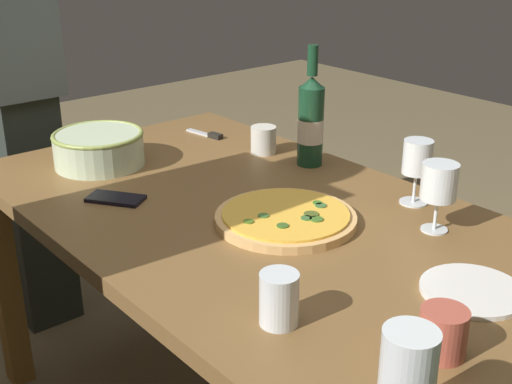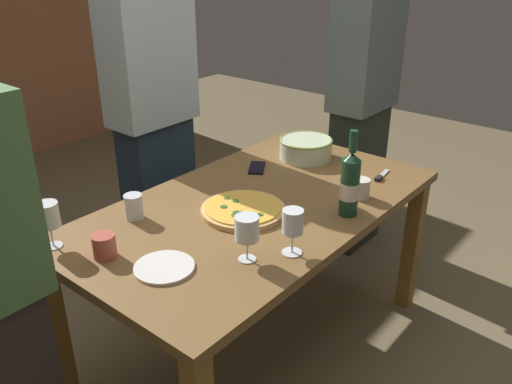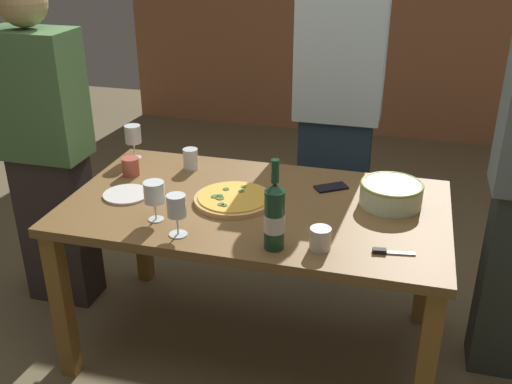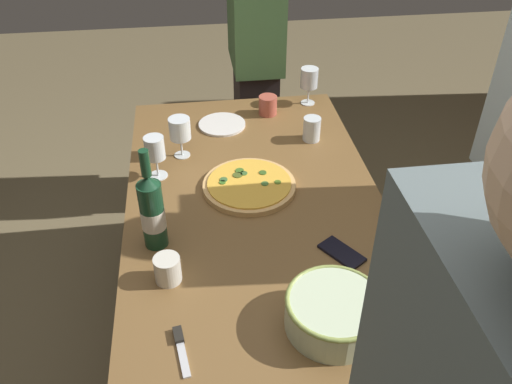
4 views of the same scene
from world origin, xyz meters
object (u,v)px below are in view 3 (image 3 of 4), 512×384
(cup_amber, at_px, (191,159))
(person_guest_right, at_px, (337,113))
(dining_table, at_px, (256,222))
(wine_glass_far_left, at_px, (177,207))
(cell_phone, at_px, (331,187))
(wine_bottle, at_px, (274,216))
(cup_spare, at_px, (320,238))
(wine_glass_by_bottle, at_px, (154,194))
(pizza, at_px, (234,199))
(side_plate, at_px, (126,194))
(wine_glass_near_pizza, at_px, (133,136))
(serving_bowl, at_px, (391,193))
(cup_ceramic, at_px, (131,167))
(person_guest_left, at_px, (46,151))
(pizza_knife, at_px, (388,252))

(cup_amber, distance_m, person_guest_right, 0.86)
(cup_amber, bearing_deg, dining_table, -35.35)
(wine_glass_far_left, height_order, cell_phone, wine_glass_far_left)
(wine_bottle, xyz_separation_m, cup_spare, (0.16, 0.04, -0.09))
(wine_glass_by_bottle, xyz_separation_m, person_guest_right, (0.56, 1.13, 0.03))
(dining_table, bearing_deg, wine_glass_far_left, -122.53)
(pizza, relative_size, wine_bottle, 0.97)
(wine_bottle, distance_m, side_plate, 0.78)
(wine_glass_near_pizza, bearing_deg, wine_glass_far_left, -53.46)
(serving_bowl, bearing_deg, dining_table, -166.35)
(wine_glass_far_left, xyz_separation_m, cup_spare, (0.54, 0.04, -0.08))
(dining_table, bearing_deg, serving_bowl, 13.65)
(cup_ceramic, distance_m, person_guest_right, 1.14)
(cup_ceramic, bearing_deg, person_guest_left, 179.59)
(wine_glass_near_pizza, bearing_deg, pizza, -29.29)
(pizza, relative_size, wine_glass_near_pizza, 1.98)
(wine_glass_far_left, relative_size, cell_phone, 1.16)
(wine_glass_by_bottle, distance_m, cup_spare, 0.68)
(cup_ceramic, relative_size, pizza_knife, 0.54)
(dining_table, distance_m, wine_glass_by_bottle, 0.47)
(cup_ceramic, distance_m, cell_phone, 0.93)
(wine_bottle, height_order, cell_phone, wine_bottle)
(dining_table, relative_size, serving_bowl, 6.09)
(wine_glass_far_left, height_order, cup_ceramic, wine_glass_far_left)
(wine_glass_near_pizza, relative_size, cup_amber, 1.71)
(wine_glass_far_left, height_order, cup_amber, wine_glass_far_left)
(cup_spare, xyz_separation_m, side_plate, (-0.89, 0.23, -0.04))
(wine_glass_near_pizza, relative_size, person_guest_left, 0.11)
(pizza, xyz_separation_m, pizza_knife, (0.66, -0.26, -0.01))
(serving_bowl, xyz_separation_m, pizza_knife, (0.02, -0.41, -0.05))
(person_guest_left, bearing_deg, wine_bottle, -13.67)
(serving_bowl, relative_size, wine_bottle, 0.75)
(person_guest_right, bearing_deg, serving_bowl, 37.98)
(pizza, distance_m, cell_phone, 0.45)
(wine_glass_far_left, relative_size, person_guest_left, 0.10)
(cup_ceramic, bearing_deg, side_plate, -69.77)
(side_plate, distance_m, pizza_knife, 1.15)
(serving_bowl, bearing_deg, cup_spare, -117.51)
(wine_glass_far_left, xyz_separation_m, cup_amber, (-0.18, 0.62, -0.07))
(wine_glass_by_bottle, height_order, cup_ceramic, wine_glass_by_bottle)
(person_guest_left, height_order, person_guest_right, person_guest_right)
(serving_bowl, xyz_separation_m, cup_spare, (-0.23, -0.44, -0.01))
(wine_bottle, relative_size, wine_glass_far_left, 2.09)
(cell_phone, height_order, person_guest_left, person_guest_left)
(wine_bottle, xyz_separation_m, wine_glass_far_left, (-0.38, -0.00, -0.01))
(cup_amber, relative_size, pizza_knife, 0.64)
(cup_ceramic, relative_size, side_plate, 0.42)
(wine_bottle, distance_m, person_guest_left, 1.34)
(wine_glass_by_bottle, distance_m, side_plate, 0.30)
(side_plate, bearing_deg, cup_amber, 65.18)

